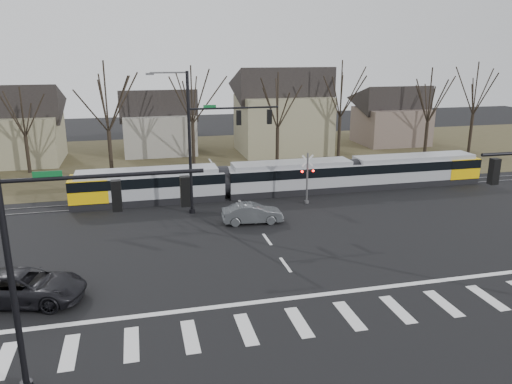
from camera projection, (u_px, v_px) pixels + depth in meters
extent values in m
plane|color=black|center=(297.00, 280.00, 26.01)|extent=(140.00, 140.00, 0.00)
cube|color=#38331E|center=(208.00, 157.00, 55.91)|extent=(140.00, 28.00, 0.01)
cube|color=silver|center=(4.00, 361.00, 19.28)|extent=(0.60, 2.60, 0.01)
cube|color=silver|center=(69.00, 352.00, 19.82)|extent=(0.60, 2.60, 0.01)
cube|color=silver|center=(131.00, 344.00, 20.36)|extent=(0.60, 2.60, 0.01)
cube|color=silver|center=(190.00, 336.00, 20.91)|extent=(0.60, 2.60, 0.01)
cube|color=silver|center=(246.00, 329.00, 21.45)|extent=(0.60, 2.60, 0.01)
cube|color=silver|center=(299.00, 322.00, 22.00)|extent=(0.60, 2.60, 0.01)
cube|color=silver|center=(349.00, 316.00, 22.54)|extent=(0.60, 2.60, 0.01)
cube|color=silver|center=(398.00, 309.00, 23.09)|extent=(0.60, 2.60, 0.01)
cube|color=silver|center=(443.00, 303.00, 23.63)|extent=(0.60, 2.60, 0.01)
cube|color=silver|center=(487.00, 298.00, 24.18)|extent=(0.60, 2.60, 0.01)
cube|color=silver|center=(308.00, 296.00, 24.33)|extent=(28.00, 0.35, 0.01)
cube|color=silver|center=(285.00, 265.00, 27.88)|extent=(0.18, 2.00, 0.01)
cube|color=silver|center=(267.00, 239.00, 31.61)|extent=(0.18, 2.00, 0.01)
cube|color=silver|center=(253.00, 219.00, 35.35)|extent=(0.18, 2.00, 0.01)
cube|color=silver|center=(241.00, 203.00, 39.09)|extent=(0.18, 2.00, 0.01)
cube|color=silver|center=(231.00, 190.00, 42.83)|extent=(0.18, 2.00, 0.01)
cube|color=silver|center=(223.00, 179.00, 46.57)|extent=(0.18, 2.00, 0.01)
cube|color=silver|center=(216.00, 169.00, 50.30)|extent=(0.18, 2.00, 0.01)
cube|color=silver|center=(210.00, 161.00, 54.04)|extent=(0.18, 2.00, 0.01)
cube|color=#59595E|center=(238.00, 199.00, 40.11)|extent=(90.00, 0.12, 0.06)
cube|color=#59595E|center=(235.00, 194.00, 41.42)|extent=(90.00, 0.12, 0.06)
cube|color=gray|center=(148.00, 186.00, 39.02)|extent=(11.75, 2.53, 2.64)
cube|color=black|center=(148.00, 179.00, 38.87)|extent=(11.77, 2.57, 0.77)
cube|color=#F3BB07|center=(89.00, 189.00, 37.99)|extent=(2.89, 2.59, 1.76)
cube|color=gray|center=(292.00, 177.00, 41.68)|extent=(10.85, 2.53, 2.64)
cube|color=black|center=(292.00, 171.00, 41.54)|extent=(10.87, 2.57, 0.77)
cube|color=gray|center=(413.00, 170.00, 44.25)|extent=(11.75, 2.53, 2.64)
cube|color=black|center=(414.00, 164.00, 44.10)|extent=(11.77, 2.57, 0.77)
cube|color=#F3BB07|center=(457.00, 166.00, 45.23)|extent=(2.89, 2.59, 1.76)
imported|color=#424548|center=(252.00, 213.00, 34.48)|extent=(2.06, 4.39, 1.38)
imported|color=black|center=(24.00, 287.00, 23.59)|extent=(5.11, 6.81, 1.57)
cylinder|color=black|center=(8.00, 256.00, 16.28)|extent=(0.22, 0.22, 10.20)
cylinder|color=black|center=(105.00, 176.00, 16.33)|extent=(6.50, 0.14, 0.14)
cube|color=#0C5926|center=(47.00, 174.00, 15.89)|extent=(0.90, 0.03, 0.22)
cube|color=black|center=(117.00, 196.00, 16.60)|extent=(0.32, 0.32, 1.05)
sphere|color=#FF0C07|center=(116.00, 186.00, 16.51)|extent=(0.22, 0.22, 0.22)
cube|color=black|center=(185.00, 191.00, 17.11)|extent=(0.32, 0.32, 1.05)
sphere|color=#FF0C07|center=(185.00, 182.00, 17.02)|extent=(0.22, 0.22, 0.22)
cube|color=black|center=(494.00, 171.00, 19.91)|extent=(0.32, 0.32, 1.05)
sphere|color=#FF0C07|center=(495.00, 163.00, 19.81)|extent=(0.22, 0.22, 0.22)
cylinder|color=black|center=(190.00, 145.00, 35.38)|extent=(0.22, 0.22, 10.20)
cylinder|color=black|center=(192.00, 211.00, 36.74)|extent=(0.44, 0.44, 0.30)
cylinder|color=black|center=(234.00, 108.00, 35.43)|extent=(6.50, 0.14, 0.14)
cube|color=#0C5926|center=(210.00, 106.00, 35.00)|extent=(0.90, 0.03, 0.22)
cube|color=black|center=(239.00, 118.00, 35.70)|extent=(0.32, 0.32, 1.05)
sphere|color=#FF0C07|center=(239.00, 113.00, 35.61)|extent=(0.22, 0.22, 0.22)
cube|color=black|center=(269.00, 117.00, 36.22)|extent=(0.32, 0.32, 1.05)
sphere|color=#FF0C07|center=(269.00, 112.00, 36.13)|extent=(0.22, 0.22, 0.22)
cube|color=#59595B|center=(150.00, 74.00, 33.47)|extent=(0.55, 0.22, 0.14)
cylinder|color=#59595B|center=(307.00, 178.00, 38.56)|extent=(0.14, 0.14, 4.00)
cylinder|color=#59595B|center=(306.00, 202.00, 39.08)|extent=(0.36, 0.36, 0.20)
cube|color=silver|center=(308.00, 161.00, 38.17)|extent=(0.95, 0.04, 0.95)
cube|color=silver|center=(308.00, 161.00, 38.17)|extent=(0.95, 0.04, 0.95)
cube|color=black|center=(307.00, 171.00, 38.39)|extent=(1.00, 0.10, 0.12)
sphere|color=#FF0C07|center=(302.00, 171.00, 38.22)|extent=(0.18, 0.18, 0.18)
sphere|color=#FF0C07|center=(313.00, 171.00, 38.42)|extent=(0.18, 0.18, 0.18)
cube|color=gray|center=(16.00, 139.00, 52.56)|extent=(9.00, 8.00, 5.00)
cube|color=gray|center=(159.00, 133.00, 57.90)|extent=(8.00, 7.00, 4.50)
cube|color=gray|center=(282.00, 124.00, 58.00)|extent=(10.00, 8.00, 6.50)
cube|color=brown|center=(391.00, 126.00, 63.54)|extent=(8.00, 7.00, 4.50)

